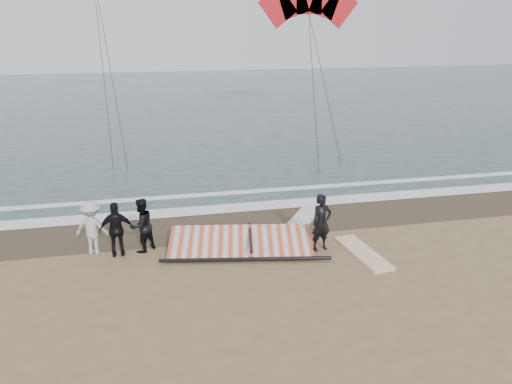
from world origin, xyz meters
The scene contains 11 objects.
ground centered at (0.00, 0.00, 0.00)m, with size 120.00×120.00×0.00m, color #8C704C.
sea centered at (0.00, 33.00, 0.01)m, with size 120.00×54.00×0.02m, color #233838.
wet_sand centered at (0.00, 4.50, 0.01)m, with size 120.00×2.80×0.01m, color #4C3D2B.
foam_near centered at (0.00, 5.90, 0.03)m, with size 120.00×0.90×0.01m, color white.
foam_far centered at (0.00, 7.60, 0.03)m, with size 120.00×0.45×0.01m, color white.
man_main centered at (1.59, 1.91, 0.88)m, with size 0.64×0.42×1.75m, color black.
board_white centered at (2.71, 1.31, 0.05)m, with size 0.67×2.41×0.10m, color white.
board_cream centered at (1.76, 4.24, 0.05)m, with size 0.68×2.54×0.11m, color silver.
trio_cluster centered at (-4.42, 2.95, 0.83)m, with size 2.51×1.07×1.67m.
sail_rig centered at (-0.86, 2.44, 0.20)m, with size 4.86×2.47×0.52m.
kite_red centered at (7.29, 21.31, 7.40)m, with size 7.38×6.03×14.14m.
Camera 1 is at (-3.25, -11.10, 6.55)m, focal length 35.00 mm.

